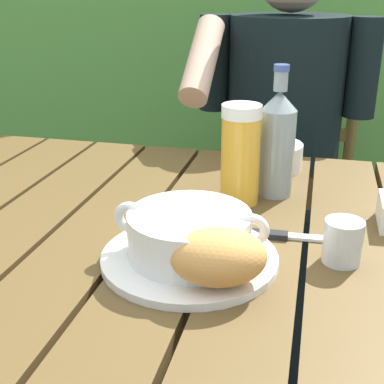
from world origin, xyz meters
The scene contains 12 objects.
dining_table centered at (0.00, 0.00, 0.64)m, with size 1.22×0.88×0.74m.
hedge_backdrop centered at (-0.10, 1.61, 0.95)m, with size 3.65×0.95×2.31m.
chair_near_diner centered at (0.11, 0.88, 0.48)m, with size 0.45×0.42×0.98m.
person_eating centered at (0.11, 0.68, 0.73)m, with size 0.48×0.47×1.25m.
serving_plate centered at (0.04, -0.11, 0.74)m, with size 0.26×0.26×0.01m.
soup_bowl centered at (0.04, -0.11, 0.79)m, with size 0.23×0.18×0.07m.
bread_roll centered at (0.10, -0.17, 0.79)m, with size 0.15×0.13×0.08m.
beer_glass centered at (0.08, 0.14, 0.83)m, with size 0.07×0.07×0.18m.
beer_bottle centered at (0.14, 0.19, 0.84)m, with size 0.07×0.07×0.25m.
water_glass_small centered at (0.26, -0.05, 0.77)m, with size 0.06×0.06×0.07m.
table_knife centered at (0.17, 0.01, 0.74)m, with size 0.17×0.03×0.01m.
diner_bowl centered at (0.11, 0.34, 0.77)m, with size 0.14×0.14×0.06m.
Camera 1 is at (0.21, -0.78, 1.13)m, focal length 49.44 mm.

